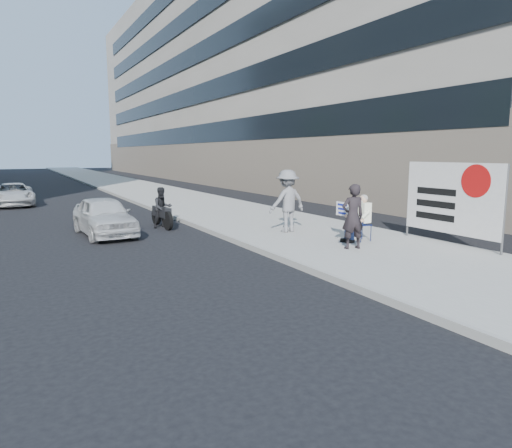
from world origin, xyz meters
TOP-DOWN VIEW (x-y plane):
  - ground at (0.00, 0.00)m, footprint 160.00×160.00m
  - near_sidewalk at (4.00, 20.00)m, footprint 5.00×120.00m
  - near_building at (17.00, 32.00)m, footprint 14.00×70.00m
  - seated_protester at (4.32, 2.78)m, footprint 0.83×1.11m
  - jogger at (3.40, 5.04)m, footprint 1.30×0.80m
  - pedestrian_woman at (3.50, 2.05)m, footprint 0.68×0.53m
  - protest_banner at (6.18, 1.24)m, footprint 0.08×3.06m
  - white_sedan_near at (-1.62, 8.00)m, footprint 1.69×3.71m
  - white_sedan_far at (-4.09, 18.78)m, footprint 1.87×4.04m
  - motorcycle at (0.45, 8.57)m, footprint 0.74×2.05m

SIDE VIEW (x-z plane):
  - ground at x=0.00m, z-range 0.00..0.00m
  - near_sidewalk at x=4.00m, z-range 0.00..0.15m
  - white_sedan_far at x=-4.09m, z-range 0.00..1.12m
  - white_sedan_near at x=-1.62m, z-range 0.00..1.24m
  - motorcycle at x=0.45m, z-range -0.08..1.35m
  - seated_protester at x=4.32m, z-range 0.22..1.53m
  - pedestrian_woman at x=3.50m, z-range 0.15..1.82m
  - jogger at x=3.40m, z-range 0.15..2.09m
  - protest_banner at x=6.18m, z-range 0.30..2.50m
  - near_building at x=17.00m, z-range 0.00..20.00m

